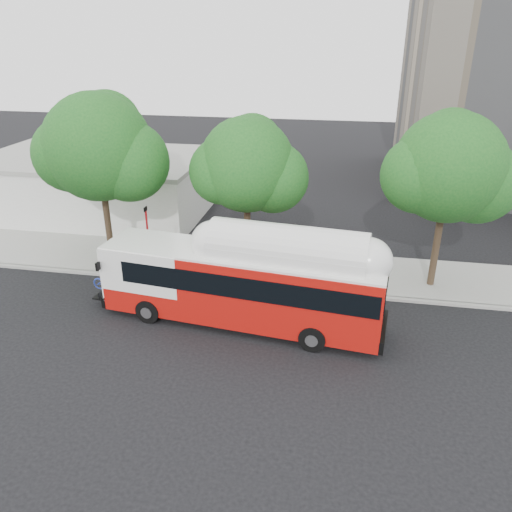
{
  "coord_description": "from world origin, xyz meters",
  "views": [
    {
      "loc": [
        4.08,
        -19.17,
        12.47
      ],
      "look_at": [
        0.03,
        3.0,
        2.3
      ],
      "focal_mm": 35.0,
      "sensor_mm": 36.0,
      "label": 1
    }
  ],
  "objects": [
    {
      "name": "sidewalk",
      "position": [
        0.0,
        6.5,
        0.07
      ],
      "size": [
        60.0,
        5.0,
        0.15
      ],
      "primitive_type": "cube",
      "color": "gray",
      "rests_on": "ground"
    },
    {
      "name": "street_tree_mid",
      "position": [
        -0.59,
        6.06,
        5.91
      ],
      "size": [
        5.75,
        5.0,
        8.62
      ],
      "color": "#2D2116",
      "rests_on": "ground"
    },
    {
      "name": "signal_pole",
      "position": [
        -6.18,
        4.43,
        2.05
      ],
      "size": [
        0.11,
        0.38,
        4.0
      ],
      "color": "red",
      "rests_on": "ground"
    },
    {
      "name": "low_commercial_bldg",
      "position": [
        -14.0,
        14.0,
        2.15
      ],
      "size": [
        16.2,
        10.2,
        4.25
      ],
      "color": "silver",
      "rests_on": "ground"
    },
    {
      "name": "street_tree_right",
      "position": [
        9.44,
        5.86,
        6.26
      ],
      "size": [
        6.21,
        5.4,
        9.18
      ],
      "color": "#2D2116",
      "rests_on": "ground"
    },
    {
      "name": "street_tree_left",
      "position": [
        -8.53,
        5.56,
        6.6
      ],
      "size": [
        6.67,
        5.8,
        9.74
      ],
      "color": "#2D2116",
      "rests_on": "ground"
    },
    {
      "name": "ground",
      "position": [
        0.0,
        0.0,
        0.0
      ],
      "size": [
        120.0,
        120.0,
        0.0
      ],
      "primitive_type": "plane",
      "color": "black",
      "rests_on": "ground"
    },
    {
      "name": "red_curb_segment",
      "position": [
        -3.0,
        3.9,
        0.08
      ],
      "size": [
        10.0,
        0.32,
        0.16
      ],
      "primitive_type": "cube",
      "color": "maroon",
      "rests_on": "ground"
    },
    {
      "name": "transit_bus",
      "position": [
        -0.11,
        0.47,
        1.9
      ],
      "size": [
        13.94,
        4.27,
        4.07
      ],
      "rotation": [
        0.0,
        0.0,
        -0.12
      ],
      "color": "#B1110C",
      "rests_on": "ground"
    },
    {
      "name": "curb_strip",
      "position": [
        0.0,
        3.9,
        0.07
      ],
      "size": [
        60.0,
        0.3,
        0.15
      ],
      "primitive_type": "cube",
      "color": "gray",
      "rests_on": "ground"
    }
  ]
}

